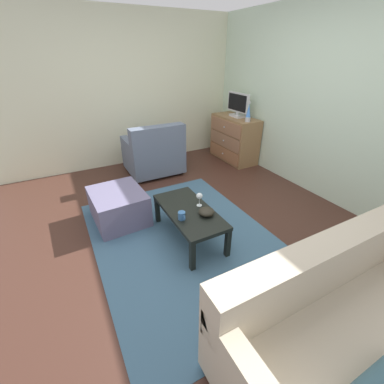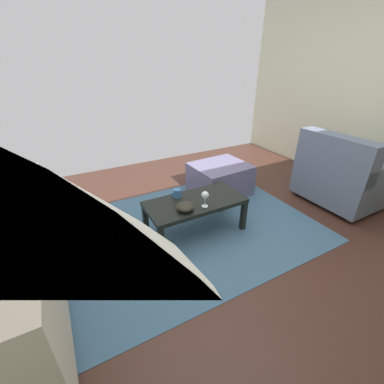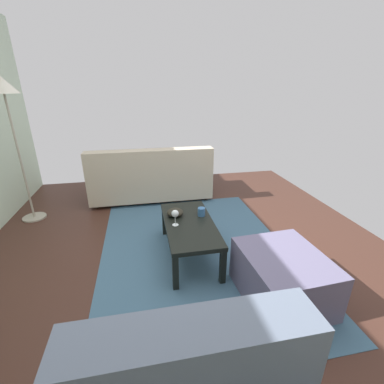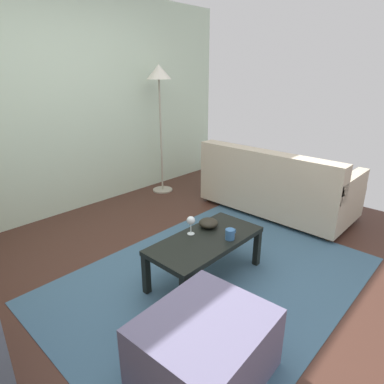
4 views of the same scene
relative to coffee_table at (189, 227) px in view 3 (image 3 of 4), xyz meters
name	(u,v)px [view 3 (image 3 of 4)]	position (x,y,z in m)	size (l,w,h in m)	color
ground_plane	(179,268)	(-0.17, 0.13, -0.35)	(5.40, 4.61, 0.05)	#41261D
area_rug	(196,252)	(0.03, -0.07, -0.32)	(2.60, 1.90, 0.01)	#3C5E77
coffee_table	(189,227)	(0.00, 0.00, 0.00)	(0.98, 0.47, 0.37)	black
wine_glass	(175,214)	(-0.03, 0.14, 0.16)	(0.07, 0.07, 0.16)	silver
mug	(201,212)	(0.13, -0.15, 0.09)	(0.11, 0.08, 0.08)	#35659C
bowl_decorative	(175,212)	(0.17, 0.12, 0.09)	(0.17, 0.17, 0.07)	black
couch_large	(151,177)	(1.62, 0.29, 0.00)	(0.85, 1.75, 0.80)	#332319
ottoman	(282,277)	(-0.72, -0.61, -0.12)	(0.70, 0.60, 0.40)	slate
standing_lamp	(6,100)	(1.18, 1.83, 1.14)	(0.32, 0.32, 1.70)	#A59E8C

